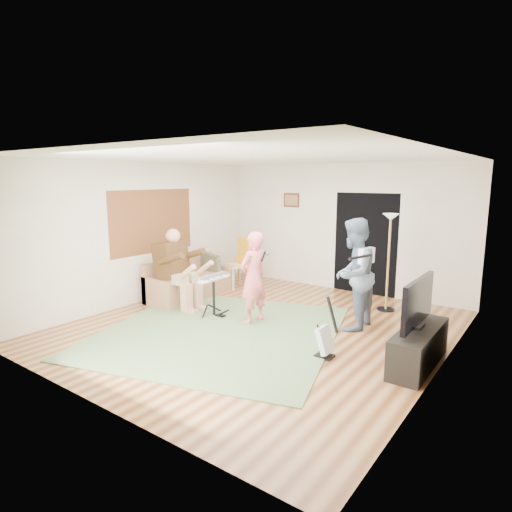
{
  "coord_description": "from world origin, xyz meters",
  "views": [
    {
      "loc": [
        3.86,
        -5.41,
        2.39
      ],
      "look_at": [
        -0.29,
        0.3,
        1.1
      ],
      "focal_mm": 30.0,
      "sensor_mm": 36.0,
      "label": 1
    }
  ],
  "objects": [
    {
      "name": "guitarist",
      "position": [
        1.22,
        0.85,
        0.89
      ],
      "size": [
        0.72,
        0.9,
        1.78
      ],
      "primitive_type": "imported",
      "rotation": [
        0.0,
        0.0,
        -1.52
      ],
      "color": "slate",
      "rests_on": "floor"
    },
    {
      "name": "floor",
      "position": [
        0.0,
        0.0,
        0.0
      ],
      "size": [
        6.0,
        6.0,
        0.0
      ],
      "primitive_type": "plane",
      "color": "brown",
      "rests_on": "ground"
    },
    {
      "name": "walls",
      "position": [
        0.0,
        0.0,
        1.35
      ],
      "size": [
        5.5,
        6.0,
        2.7
      ],
      "primitive_type": null,
      "color": "silver",
      "rests_on": "floor"
    },
    {
      "name": "torchiere_lamp",
      "position": [
        1.34,
        2.11,
        1.22
      ],
      "size": [
        0.32,
        0.32,
        1.77
      ],
      "color": "black",
      "rests_on": "floor"
    },
    {
      "name": "drum_kit",
      "position": [
        -1.0,
        0.01,
        0.32
      ],
      "size": [
        0.4,
        0.71,
        0.73
      ],
      "color": "black",
      "rests_on": "floor"
    },
    {
      "name": "sofa",
      "position": [
        -2.28,
        0.66,
        0.26
      ],
      "size": [
        0.78,
        1.9,
        0.77
      ],
      "color": "#A47252",
      "rests_on": "floor"
    },
    {
      "name": "singer",
      "position": [
        -0.23,
        0.13,
        0.77
      ],
      "size": [
        0.43,
        0.6,
        1.54
      ],
      "primitive_type": "imported",
      "rotation": [
        0.0,
        0.0,
        -1.7
      ],
      "color": "#EB666F",
      "rests_on": "floor"
    },
    {
      "name": "guitar_spare",
      "position": [
        1.41,
        -0.45,
        0.25
      ],
      "size": [
        0.31,
        0.28,
        0.86
      ],
      "color": "black",
      "rests_on": "floor"
    },
    {
      "name": "window_blinds",
      "position": [
        -2.74,
        0.2,
        1.55
      ],
      "size": [
        0.0,
        2.05,
        2.05
      ],
      "primitive_type": "plane",
      "rotation": [
        1.57,
        0.0,
        1.57
      ],
      "color": "brown",
      "rests_on": "walls"
    },
    {
      "name": "television",
      "position": [
        2.45,
        0.02,
        0.85
      ],
      "size": [
        0.06,
        1.16,
        0.6
      ],
      "primitive_type": "cube",
      "color": "black",
      "rests_on": "tv_cabinet"
    },
    {
      "name": "ceiling",
      "position": [
        0.0,
        0.0,
        2.7
      ],
      "size": [
        6.0,
        6.0,
        0.0
      ],
      "primitive_type": "plane",
      "rotation": [
        3.14,
        0.0,
        0.0
      ],
      "color": "white",
      "rests_on": "walls"
    },
    {
      "name": "dining_chair",
      "position": [
        -1.9,
        1.81,
        0.39
      ],
      "size": [
        0.6,
        0.63,
        1.1
      ],
      "rotation": [
        0.0,
        0.0,
        -0.34
      ],
      "color": "#CDBB85",
      "rests_on": "floor"
    },
    {
      "name": "microphone",
      "position": [
        -0.03,
        0.13,
        1.15
      ],
      "size": [
        0.06,
        0.06,
        0.24
      ],
      "primitive_type": null,
      "color": "black",
      "rests_on": "singer"
    },
    {
      "name": "doorway",
      "position": [
        0.55,
        2.99,
        1.05
      ],
      "size": [
        2.1,
        0.0,
        2.1
      ],
      "primitive_type": "plane",
      "rotation": [
        1.57,
        0.0,
        0.0
      ],
      "color": "black",
      "rests_on": "walls"
    },
    {
      "name": "area_rug",
      "position": [
        -0.39,
        -0.54,
        0.01
      ],
      "size": [
        4.43,
        4.53,
        0.02
      ],
      "primitive_type": "cube",
      "rotation": [
        0.0,
        0.0,
        0.29
      ],
      "color": "#536F44",
      "rests_on": "floor"
    },
    {
      "name": "picture_frame",
      "position": [
        -1.25,
        2.99,
        1.9
      ],
      "size": [
        0.42,
        0.03,
        0.32
      ],
      "primitive_type": "cube",
      "color": "#3F2314",
      "rests_on": "walls"
    },
    {
      "name": "tv_cabinet",
      "position": [
        2.5,
        0.02,
        0.25
      ],
      "size": [
        0.4,
        1.4,
        0.5
      ],
      "primitive_type": "cube",
      "color": "black",
      "rests_on": "floor"
    },
    {
      "name": "drummer",
      "position": [
        -1.86,
        0.01,
        0.57
      ],
      "size": [
        0.96,
        0.54,
        1.47
      ],
      "color": "#4A2D14",
      "rests_on": "sofa"
    },
    {
      "name": "guitar_held",
      "position": [
        1.42,
        0.85,
        1.21
      ],
      "size": [
        0.26,
        0.61,
        0.26
      ],
      "primitive_type": null,
      "rotation": [
        0.0,
        0.0,
        -0.24
      ],
      "color": "white",
      "rests_on": "guitarist"
    }
  ]
}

